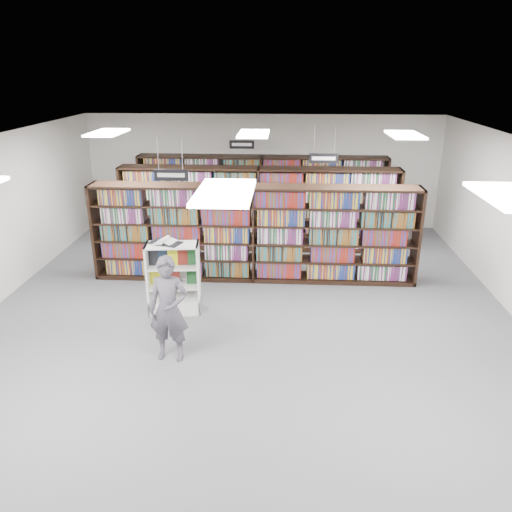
# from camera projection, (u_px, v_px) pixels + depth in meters

# --- Properties ---
(floor) EXTENTS (12.00, 12.00, 0.00)m
(floor) POSITION_uv_depth(u_px,v_px,m) (247.00, 321.00, 9.28)
(floor) COLOR #525257
(floor) RESTS_ON ground
(ceiling) EXTENTS (10.00, 12.00, 0.10)m
(ceiling) POSITION_uv_depth(u_px,v_px,m) (246.00, 147.00, 8.14)
(ceiling) COLOR white
(ceiling) RESTS_ON wall_back
(wall_back) EXTENTS (10.00, 0.10, 3.20)m
(wall_back) POSITION_uv_depth(u_px,v_px,m) (262.00, 172.00, 14.30)
(wall_back) COLOR silver
(wall_back) RESTS_ON ground
(bookshelf_row_near) EXTENTS (7.00, 0.60, 2.10)m
(bookshelf_row_near) POSITION_uv_depth(u_px,v_px,m) (254.00, 233.00, 10.77)
(bookshelf_row_near) COLOR black
(bookshelf_row_near) RESTS_ON floor
(bookshelf_row_mid) EXTENTS (7.00, 0.60, 2.10)m
(bookshelf_row_mid) POSITION_uv_depth(u_px,v_px,m) (259.00, 209.00, 12.63)
(bookshelf_row_mid) COLOR black
(bookshelf_row_mid) RESTS_ON floor
(bookshelf_row_far) EXTENTS (7.00, 0.60, 2.10)m
(bookshelf_row_far) POSITION_uv_depth(u_px,v_px,m) (262.00, 193.00, 14.22)
(bookshelf_row_far) COLOR black
(bookshelf_row_far) RESTS_ON floor
(aisle_sign_left) EXTENTS (0.65, 0.02, 0.80)m
(aisle_sign_left) POSITION_uv_depth(u_px,v_px,m) (171.00, 174.00, 9.39)
(aisle_sign_left) COLOR #B2B2B7
(aisle_sign_left) RESTS_ON ceiling
(aisle_sign_right) EXTENTS (0.65, 0.02, 0.80)m
(aisle_sign_right) POSITION_uv_depth(u_px,v_px,m) (324.00, 157.00, 11.09)
(aisle_sign_right) COLOR #B2B2B7
(aisle_sign_right) RESTS_ON ceiling
(aisle_sign_center) EXTENTS (0.65, 0.02, 0.80)m
(aisle_sign_center) POSITION_uv_depth(u_px,v_px,m) (242.00, 144.00, 13.07)
(aisle_sign_center) COLOR #B2B2B7
(aisle_sign_center) RESTS_ON ceiling
(troffer_front_center) EXTENTS (0.60, 1.20, 0.04)m
(troffer_front_center) POSITION_uv_depth(u_px,v_px,m) (225.00, 192.00, 5.35)
(troffer_front_center) COLOR white
(troffer_front_center) RESTS_ON ceiling
(troffer_front_right) EXTENTS (0.60, 1.20, 0.04)m
(troffer_front_right) POSITION_uv_depth(u_px,v_px,m) (511.00, 196.00, 5.19)
(troffer_front_right) COLOR white
(troffer_front_right) RESTS_ON ceiling
(troffer_back_left) EXTENTS (0.60, 1.20, 0.04)m
(troffer_back_left) POSITION_uv_depth(u_px,v_px,m) (107.00, 133.00, 10.18)
(troffer_back_left) COLOR white
(troffer_back_left) RESTS_ON ceiling
(troffer_back_center) EXTENTS (0.60, 1.20, 0.04)m
(troffer_back_center) POSITION_uv_depth(u_px,v_px,m) (254.00, 134.00, 10.02)
(troffer_back_center) COLOR white
(troffer_back_center) RESTS_ON ceiling
(troffer_back_right) EXTENTS (0.60, 1.20, 0.04)m
(troffer_back_right) POSITION_uv_depth(u_px,v_px,m) (405.00, 135.00, 9.86)
(troffer_back_right) COLOR white
(troffer_back_right) RESTS_ON ceiling
(endcap_display) EXTENTS (1.03, 0.60, 1.37)m
(endcap_display) POSITION_uv_depth(u_px,v_px,m) (175.00, 288.00, 9.51)
(endcap_display) COLOR white
(endcap_display) RESTS_ON floor
(open_book) EXTENTS (0.67, 0.51, 0.13)m
(open_book) POSITION_uv_depth(u_px,v_px,m) (165.00, 242.00, 9.20)
(open_book) COLOR black
(open_book) RESTS_ON endcap_display
(shopper) EXTENTS (0.65, 0.45, 1.74)m
(shopper) POSITION_uv_depth(u_px,v_px,m) (169.00, 309.00, 7.79)
(shopper) COLOR #544E59
(shopper) RESTS_ON floor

